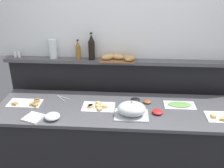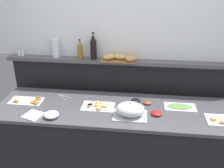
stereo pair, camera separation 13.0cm
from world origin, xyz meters
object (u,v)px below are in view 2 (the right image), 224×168
(water_carafe, at_px, (55,48))
(sandwich_platter_side, at_px, (28,101))
(sandwich_platter_front, at_px, (98,106))
(napkin_stack, at_px, (33,115))
(condiment_bowl_teal, at_px, (136,100))
(wine_bottle_dark, at_px, (93,47))
(pepper_shaker, at_px, (23,52))
(condiment_bowl_dark, at_px, (148,103))
(salt_shaker, at_px, (19,52))
(cold_cuts_platter, at_px, (180,107))
(condiment_bowl_red, at_px, (157,113))
(glass_bowl_medium, at_px, (51,115))
(serving_cloche, at_px, (130,110))
(serving_tongs, at_px, (63,97))
(bread_basket, at_px, (120,58))
(vinegar_bottle_amber, at_px, (80,50))

(water_carafe, bearing_deg, sandwich_platter_side, -114.55)
(sandwich_platter_front, xyz_separation_m, napkin_stack, (-0.61, -0.26, -0.00))
(sandwich_platter_side, xyz_separation_m, condiment_bowl_teal, (1.18, 0.14, 0.01))
(wine_bottle_dark, xyz_separation_m, pepper_shaker, (-0.88, 0.01, -0.10))
(sandwich_platter_side, relative_size, condiment_bowl_teal, 3.44)
(condiment_bowl_dark, distance_m, salt_shaker, 1.66)
(cold_cuts_platter, bearing_deg, condiment_bowl_red, -144.38)
(condiment_bowl_teal, relative_size, water_carafe, 0.46)
(cold_cuts_platter, distance_m, condiment_bowl_teal, 0.48)
(glass_bowl_medium, bearing_deg, serving_cloche, 8.54)
(wine_bottle_dark, bearing_deg, sandwich_platter_side, -146.47)
(serving_tongs, bearing_deg, wine_bottle_dark, 42.74)
(sandwich_platter_front, bearing_deg, serving_cloche, -21.33)
(condiment_bowl_dark, relative_size, pepper_shaker, 1.00)
(serving_cloche, bearing_deg, napkin_stack, -173.07)
(condiment_bowl_red, height_order, water_carafe, water_carafe)
(serving_cloche, xyz_separation_m, glass_bowl_medium, (-0.77, -0.12, -0.05))
(sandwich_platter_side, height_order, condiment_bowl_red, condiment_bowl_red)
(bread_basket, bearing_deg, salt_shaker, 178.50)
(serving_cloche, height_order, pepper_shaker, pepper_shaker)
(sandwich_platter_side, height_order, pepper_shaker, pepper_shaker)
(serving_cloche, bearing_deg, water_carafe, 146.31)
(sandwich_platter_side, height_order, wine_bottle_dark, wine_bottle_dark)
(glass_bowl_medium, bearing_deg, pepper_shaker, 128.15)
(condiment_bowl_dark, bearing_deg, serving_tongs, 177.65)
(cold_cuts_platter, distance_m, glass_bowl_medium, 1.34)
(serving_cloche, distance_m, wine_bottle_dark, 0.89)
(pepper_shaker, height_order, bread_basket, pepper_shaker)
(serving_cloche, height_order, serving_tongs, serving_cloche)
(condiment_bowl_red, bearing_deg, pepper_shaker, 160.79)
(glass_bowl_medium, bearing_deg, salt_shaker, 130.21)
(condiment_bowl_dark, bearing_deg, sandwich_platter_side, -175.05)
(vinegar_bottle_amber, bearing_deg, bread_basket, -0.92)
(condiment_bowl_dark, bearing_deg, cold_cuts_platter, -6.97)
(glass_bowl_medium, height_order, condiment_bowl_dark, glass_bowl_medium)
(wine_bottle_dark, distance_m, vinegar_bottle_amber, 0.16)
(wine_bottle_dark, bearing_deg, napkin_stack, -124.08)
(sandwich_platter_front, height_order, napkin_stack, sandwich_platter_front)
(napkin_stack, height_order, wine_bottle_dark, wine_bottle_dark)
(sandwich_platter_front, height_order, serving_tongs, sandwich_platter_front)
(sandwich_platter_front, relative_size, serving_cloche, 1.01)
(cold_cuts_platter, bearing_deg, sandwich_platter_front, -173.42)
(serving_cloche, bearing_deg, condiment_bowl_dark, 57.91)
(condiment_bowl_red, distance_m, wine_bottle_dark, 1.05)
(pepper_shaker, bearing_deg, serving_tongs, -28.03)
(serving_tongs, distance_m, pepper_shaker, 0.76)
(napkin_stack, bearing_deg, serving_tongs, 67.76)
(sandwich_platter_front, distance_m, wine_bottle_dark, 0.70)
(pepper_shaker, bearing_deg, condiment_bowl_teal, -12.71)
(cold_cuts_platter, distance_m, salt_shaker, 1.99)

